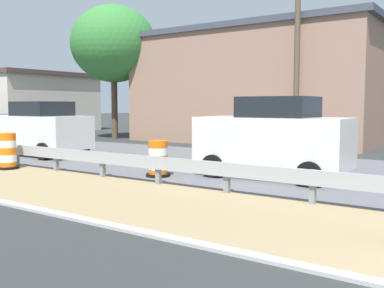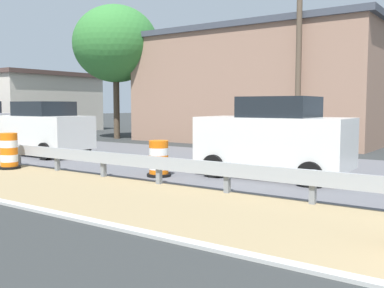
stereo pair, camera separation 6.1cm
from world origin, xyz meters
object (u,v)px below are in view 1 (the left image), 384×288
Objects in this scene: car_lead_near_lane at (273,138)px; utility_pole_near at (297,54)px; car_lead_far_lane at (40,129)px; traffic_barrel_close at (158,160)px; traffic_barrel_mid at (8,153)px.

car_lead_near_lane is 0.52× the size of utility_pole_near.
car_lead_near_lane is 9.90m from car_lead_far_lane.
traffic_barrel_close is 9.70m from utility_pole_near.
utility_pole_near reaches higher than car_lead_far_lane.
car_lead_near_lane is 0.98× the size of car_lead_far_lane.
car_lead_far_lane is at bearing 134.58° from utility_pole_near.
traffic_barrel_mid is at bearing 153.30° from utility_pole_near.
utility_pole_near reaches higher than car_lead_near_lane.
traffic_barrel_close is at bearing 177.04° from utility_pole_near.
traffic_barrel_close is at bearing -72.15° from traffic_barrel_mid.
car_lead_near_lane is at bearing -162.69° from utility_pole_near.
car_lead_near_lane is (3.23, -7.54, 0.60)m from traffic_barrel_mid.
car_lead_near_lane reaches higher than car_lead_far_lane.
car_lead_near_lane is at bearing -58.34° from traffic_barrel_close.
utility_pole_near is at bearing -74.44° from car_lead_near_lane.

